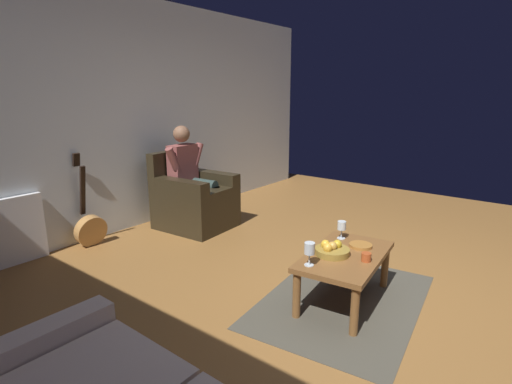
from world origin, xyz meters
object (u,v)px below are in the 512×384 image
(armchair, at_px, (193,200))
(candle_jar, at_px, (366,257))
(person_seated, at_px, (191,173))
(decorative_dish, at_px, (361,245))
(coffee_table, at_px, (345,261))
(fruit_bowl, at_px, (332,250))
(wine_glass_near, at_px, (342,227))
(guitar, at_px, (90,227))
(wine_glass_far, at_px, (310,250))

(armchair, xyz_separation_m, candle_jar, (0.59, 2.47, 0.10))
(armchair, height_order, person_seated, person_seated)
(person_seated, xyz_separation_m, decorative_dish, (0.35, 2.35, -0.25))
(coffee_table, bearing_deg, fruit_bowl, -47.21)
(wine_glass_near, bearing_deg, fruit_bowl, 14.76)
(armchair, xyz_separation_m, coffee_table, (0.56, 2.29, 0.01))
(armchair, height_order, guitar, guitar)
(coffee_table, bearing_deg, armchair, -103.67)
(coffee_table, bearing_deg, wine_glass_near, -148.26)
(fruit_bowl, height_order, decorative_dish, fruit_bowl)
(wine_glass_near, height_order, candle_jar, wine_glass_near)
(fruit_bowl, distance_m, candle_jar, 0.27)
(person_seated, bearing_deg, fruit_bowl, 70.43)
(wine_glass_near, xyz_separation_m, candle_jar, (0.32, 0.36, -0.07))
(guitar, distance_m, fruit_bowl, 2.69)
(candle_jar, bearing_deg, fruit_bowl, -80.69)
(coffee_table, xyz_separation_m, decorative_dish, (-0.21, 0.03, 0.07))
(person_seated, bearing_deg, armchair, 90.00)
(person_seated, distance_m, coffee_table, 2.40)
(wine_glass_far, relative_size, candle_jar, 2.40)
(person_seated, xyz_separation_m, fruit_bowl, (0.63, 2.23, -0.23))
(coffee_table, bearing_deg, guitar, -77.97)
(wine_glass_near, bearing_deg, guitar, -71.14)
(wine_glass_far, distance_m, fruit_bowl, 0.30)
(person_seated, distance_m, fruit_bowl, 2.33)
(person_seated, bearing_deg, candle_jar, 72.96)
(wine_glass_far, bearing_deg, coffee_table, 161.63)
(person_seated, distance_m, candle_jar, 2.58)
(wine_glass_far, xyz_separation_m, candle_jar, (-0.33, 0.30, -0.09))
(wine_glass_near, bearing_deg, coffee_table, 31.74)
(armchair, bearing_deg, decorative_dish, 77.70)
(wine_glass_far, bearing_deg, armchair, -112.91)
(wine_glass_far, distance_m, decorative_dish, 0.60)
(guitar, relative_size, wine_glass_far, 5.74)
(wine_glass_near, relative_size, candle_jar, 2.11)
(wine_glass_near, distance_m, fruit_bowl, 0.38)
(candle_jar, bearing_deg, decorative_dish, -148.79)
(guitar, distance_m, decorative_dish, 2.87)
(wine_glass_near, height_order, wine_glass_far, wine_glass_far)
(guitar, bearing_deg, decorative_dish, 105.98)
(person_seated, height_order, coffee_table, person_seated)
(armchair, xyz_separation_m, decorative_dish, (0.35, 2.32, 0.08))
(decorative_dish, xyz_separation_m, candle_jar, (0.24, 0.15, 0.02))
(wine_glass_far, xyz_separation_m, decorative_dish, (-0.57, 0.15, -0.11))
(coffee_table, bearing_deg, person_seated, -103.47)
(person_seated, relative_size, decorative_dish, 6.75)
(wine_glass_near, bearing_deg, candle_jar, 48.23)
(guitar, height_order, wine_glass_far, guitar)
(armchair, height_order, wine_glass_far, armchair)
(coffee_table, height_order, decorative_dish, decorative_dish)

